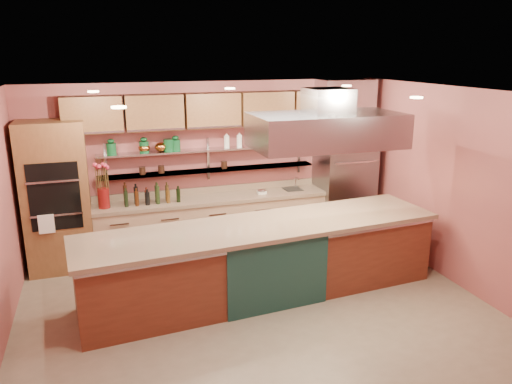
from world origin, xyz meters
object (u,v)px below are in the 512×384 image
object	(u,v)px
copper_kettle	(161,147)
flower_vase	(104,198)
green_canister	(169,145)
refrigerator	(344,180)
kitchen_scale	(262,191)
island	(262,260)

from	to	relation	value
copper_kettle	flower_vase	bearing A→B (deg)	-166.78
flower_vase	green_canister	bearing A→B (deg)	11.65
green_canister	copper_kettle	bearing A→B (deg)	180.00
refrigerator	kitchen_scale	world-z (taller)	refrigerator
refrigerator	island	world-z (taller)	refrigerator
kitchen_scale	copper_kettle	size ratio (longest dim) A/B	0.78
kitchen_scale	green_canister	xyz separation A→B (m)	(-1.50, 0.22, 0.84)
island	flower_vase	xyz separation A→B (m)	(-1.99, 1.73, 0.58)
refrigerator	copper_kettle	world-z (taller)	refrigerator
island	copper_kettle	xyz separation A→B (m)	(-1.06, 1.95, 1.28)
refrigerator	island	distance (m)	2.80
flower_vase	copper_kettle	size ratio (longest dim) A/B	1.67
refrigerator	kitchen_scale	size ratio (longest dim) A/B	14.42
kitchen_scale	copper_kettle	world-z (taller)	copper_kettle
kitchen_scale	copper_kettle	bearing A→B (deg)	160.34
flower_vase	copper_kettle	world-z (taller)	copper_kettle
refrigerator	flower_vase	world-z (taller)	refrigerator
flower_vase	copper_kettle	distance (m)	1.19
island	copper_kettle	distance (m)	2.56
flower_vase	green_canister	xyz separation A→B (m)	(1.07, 0.22, 0.73)
island	green_canister	xyz separation A→B (m)	(-0.93, 1.95, 1.30)
refrigerator	copper_kettle	distance (m)	3.28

